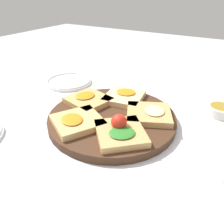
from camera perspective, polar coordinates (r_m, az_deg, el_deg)
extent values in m
plane|color=silver|center=(0.70, 0.00, -2.44)|extent=(3.00, 3.00, 0.00)
cylinder|color=#422819|center=(0.70, 0.00, -1.57)|extent=(0.40, 0.40, 0.03)
cube|color=tan|center=(0.76, -6.18, 3.05)|extent=(0.15, 0.16, 0.02)
ellipsoid|color=orange|center=(0.77, -7.04, 4.30)|extent=(0.08, 0.07, 0.01)
cube|color=tan|center=(0.65, -8.94, -2.47)|extent=(0.18, 0.18, 0.02)
ellipsoid|color=orange|center=(0.64, -10.43, -1.87)|extent=(0.09, 0.09, 0.01)
cube|color=tan|center=(0.59, 2.23, -5.48)|extent=(0.18, 0.18, 0.02)
ellipsoid|color=#2D7A28|center=(0.57, 2.64, -5.39)|extent=(0.09, 0.09, 0.01)
sphere|color=red|center=(0.60, 1.82, -2.60)|extent=(0.04, 0.04, 0.04)
cube|color=tan|center=(0.69, 9.58, -0.48)|extent=(0.17, 0.17, 0.02)
ellipsoid|color=beige|center=(0.68, 11.06, 0.39)|extent=(0.09, 0.08, 0.01)
cube|color=#E5C689|center=(0.78, 3.19, 3.93)|extent=(0.15, 0.14, 0.02)
ellipsoid|color=orange|center=(0.79, 3.62, 5.26)|extent=(0.07, 0.08, 0.01)
cylinder|color=white|center=(1.00, -11.21, 7.69)|extent=(0.20, 0.20, 0.01)
torus|color=white|center=(1.00, -11.25, 8.06)|extent=(0.19, 0.19, 0.01)
cylinder|color=silver|center=(0.82, 26.37, 0.37)|extent=(0.09, 0.09, 0.03)
cylinder|color=olive|center=(0.81, 26.58, 1.20)|extent=(0.07, 0.07, 0.01)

